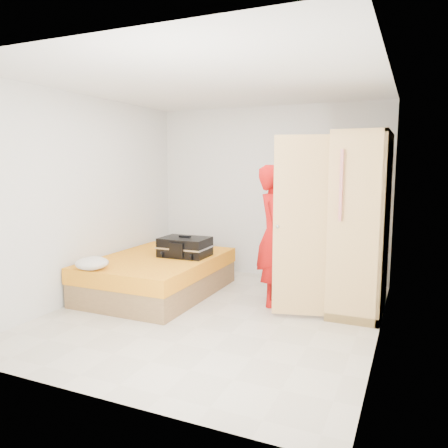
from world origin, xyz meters
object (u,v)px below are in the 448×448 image
at_px(round_cushion, 92,263).
at_px(person, 274,235).
at_px(suitcase, 185,247).
at_px(wardrobe, 356,227).
at_px(bed, 158,275).

bearing_deg(round_cushion, person, 30.81).
distance_m(suitcase, round_cushion, 1.28).
bearing_deg(person, wardrobe, -101.16).
xyz_separation_m(suitcase, round_cushion, (-0.64, -1.10, -0.05)).
height_order(bed, person, person).
distance_m(wardrobe, suitcase, 2.24).
bearing_deg(round_cushion, wardrobe, 24.28).
bearing_deg(bed, person, 8.24).
bearing_deg(person, suitcase, 70.58).
relative_size(bed, suitcase, 3.05).
relative_size(wardrobe, suitcase, 3.17).
xyz_separation_m(bed, suitcase, (0.30, 0.20, 0.37)).
xyz_separation_m(wardrobe, person, (-0.96, -0.16, -0.13)).
bearing_deg(wardrobe, round_cushion, -155.72).
relative_size(wardrobe, person, 1.22).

